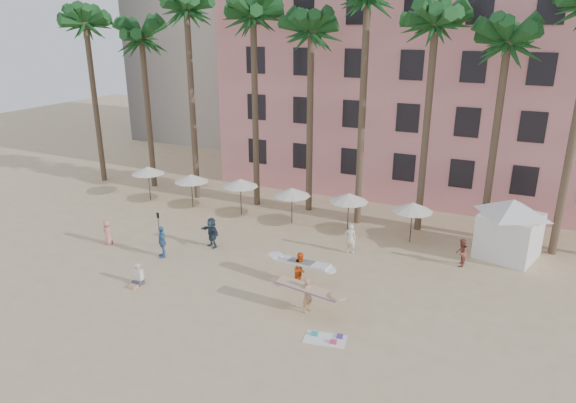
% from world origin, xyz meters
% --- Properties ---
extents(ground, '(120.00, 120.00, 0.00)m').
position_xyz_m(ground, '(0.00, 0.00, 0.00)').
color(ground, '#D1B789').
rests_on(ground, ground).
extents(pink_hotel, '(35.00, 14.00, 16.00)m').
position_xyz_m(pink_hotel, '(7.00, 26.00, 8.00)').
color(pink_hotel, pink).
rests_on(pink_hotel, ground).
extents(palm_row, '(44.40, 5.40, 16.30)m').
position_xyz_m(palm_row, '(0.51, 15.00, 12.97)').
color(palm_row, brown).
rests_on(palm_row, ground).
extents(umbrella_row, '(22.50, 2.70, 2.73)m').
position_xyz_m(umbrella_row, '(-3.00, 12.50, 2.33)').
color(umbrella_row, '#332B23').
rests_on(umbrella_row, ground).
extents(cabana, '(5.56, 5.56, 3.50)m').
position_xyz_m(cabana, '(12.54, 12.94, 2.07)').
color(cabana, white).
rests_on(cabana, ground).
extents(beach_towel, '(1.95, 1.31, 0.14)m').
position_xyz_m(beach_towel, '(5.93, 0.71, 0.03)').
color(beach_towel, white).
rests_on(beach_towel, ground).
extents(carrier_yellow, '(3.07, 0.88, 1.75)m').
position_xyz_m(carrier_yellow, '(4.35, 2.44, 0.99)').
color(carrier_yellow, tan).
rests_on(carrier_yellow, ground).
extents(carrier_white, '(3.27, 1.18, 1.78)m').
position_xyz_m(carrier_white, '(2.97, 4.82, 0.96)').
color(carrier_white, '#F55C19').
rests_on(carrier_white, ground).
extents(beachgoers, '(20.80, 6.91, 1.91)m').
position_xyz_m(beachgoers, '(-1.79, 6.99, 0.90)').
color(beachgoers, white).
rests_on(beachgoers, ground).
extents(paddle, '(0.18, 0.04, 2.23)m').
position_xyz_m(paddle, '(-6.67, 5.58, 1.41)').
color(paddle, black).
rests_on(paddle, ground).
extents(seated_man, '(0.48, 0.84, 1.09)m').
position_xyz_m(seated_man, '(-4.72, 1.21, 0.38)').
color(seated_man, '#3F3F4C').
rests_on(seated_man, ground).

